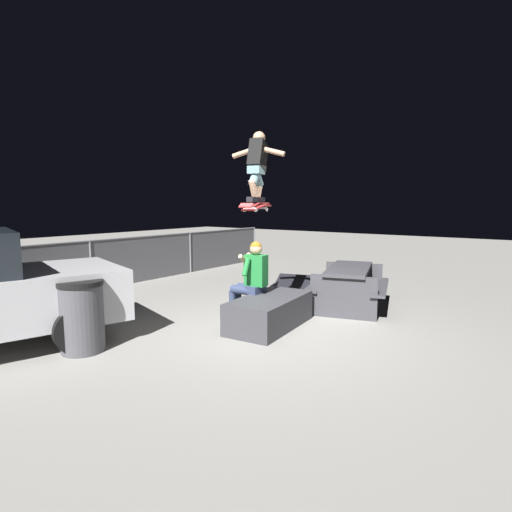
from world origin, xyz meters
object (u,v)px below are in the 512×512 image
(picnic_table_back, at_px, (349,281))
(skater_airborne, at_px, (257,163))
(ledge_box_main, at_px, (270,312))
(kicker_ramp, at_px, (296,291))
(skateboard, at_px, (256,207))
(person_sitting_on_ledge, at_px, (250,277))
(trash_bin, at_px, (82,316))

(picnic_table_back, bearing_deg, skater_airborne, 149.08)
(ledge_box_main, distance_m, kicker_ramp, 2.39)
(ledge_box_main, distance_m, skateboard, 1.68)
(skateboard, xyz_separation_m, skater_airborne, (0.05, 0.02, 0.69))
(person_sitting_on_ledge, height_order, kicker_ramp, person_sitting_on_ledge)
(ledge_box_main, height_order, kicker_ramp, ledge_box_main)
(trash_bin, bearing_deg, person_sitting_on_ledge, -21.03)
(skateboard, xyz_separation_m, trash_bin, (-2.50, 0.95, -1.38))
(kicker_ramp, bearing_deg, trash_bin, 173.29)
(kicker_ramp, bearing_deg, ledge_box_main, -159.30)
(person_sitting_on_ledge, height_order, skateboard, skateboard)
(picnic_table_back, xyz_separation_m, trash_bin, (-4.12, 1.88, -0.03))
(ledge_box_main, bearing_deg, person_sitting_on_ledge, 76.82)
(trash_bin, bearing_deg, skateboard, -20.86)
(person_sitting_on_ledge, bearing_deg, kicker_ramp, 10.37)
(kicker_ramp, bearing_deg, skater_airborne, -168.26)
(person_sitting_on_ledge, relative_size, skateboard, 1.26)
(ledge_box_main, distance_m, skater_airborne, 2.36)
(trash_bin, bearing_deg, skater_airborne, -20.13)
(person_sitting_on_ledge, bearing_deg, ledge_box_main, -103.18)
(kicker_ramp, height_order, picnic_table_back, picnic_table_back)
(ledge_box_main, distance_m, person_sitting_on_ledge, 0.67)
(person_sitting_on_ledge, xyz_separation_m, kicker_ramp, (2.12, 0.39, -0.65))
(skater_airborne, relative_size, picnic_table_back, 0.56)
(person_sitting_on_ledge, distance_m, kicker_ramp, 2.25)
(person_sitting_on_ledge, xyz_separation_m, skater_airborne, (0.17, -0.02, 1.82))
(ledge_box_main, relative_size, picnic_table_back, 0.78)
(skater_airborne, bearing_deg, skateboard, -163.41)
(skateboard, bearing_deg, person_sitting_on_ledge, 162.89)
(ledge_box_main, distance_m, trash_bin, 2.67)
(ledge_box_main, height_order, picnic_table_back, picnic_table_back)
(person_sitting_on_ledge, relative_size, skater_airborne, 1.17)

